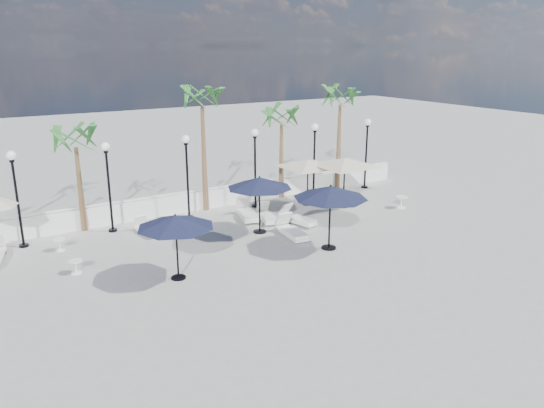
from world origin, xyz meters
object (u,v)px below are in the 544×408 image
lounger_5 (298,219)px  parasol_navy_right (331,193)px  lounger_3 (292,231)px  parasol_navy_left (176,222)px  parasol_cream_sq_b (345,158)px  lounger_6 (247,213)px  parasol_cream_sq_a (308,160)px  lounger_1 (147,229)px  lounger_4 (267,216)px  parasol_navy_mid (259,183)px

lounger_5 → parasol_navy_right: size_ratio=0.69×
lounger_3 → parasol_navy_left: parasol_navy_left is taller
parasol_navy_left → parasol_cream_sq_b: bearing=20.2°
parasol_navy_left → parasol_navy_right: bearing=-4.0°
lounger_3 → parasol_navy_left: bearing=-158.6°
lounger_3 → lounger_6: size_ratio=0.96×
lounger_6 → parasol_navy_right: (0.93, -4.95, 2.00)m
lounger_5 → parasol_navy_left: parasol_navy_left is taller
lounger_3 → parasol_cream_sq_a: bearing=54.2°
parasol_navy_left → parasol_navy_right: (6.07, -0.42, 0.23)m
lounger_1 → lounger_5: size_ratio=0.86×
lounger_4 → lounger_6: (-0.61, 0.76, 0.04)m
lounger_1 → parasol_cream_sq_b: bearing=-14.6°
parasol_navy_mid → parasol_navy_right: (1.37, -3.02, 0.10)m
lounger_1 → parasol_navy_right: (5.53, -5.32, 2.06)m
lounger_3 → parasol_cream_sq_a: 5.18m
lounger_5 → parasol_navy_right: (-0.63, -3.14, 2.03)m
lounger_4 → parasol_navy_right: bearing=-70.4°
lounger_5 → parasol_navy_right: 3.79m
lounger_6 → parasol_navy_left: size_ratio=0.85×
lounger_5 → parasol_cream_sq_b: (3.38, 1.00, 2.19)m
lounger_6 → parasol_navy_mid: 2.74m
parasol_navy_right → parasol_cream_sq_b: 5.76m
lounger_1 → parasol_navy_left: size_ratio=0.65×
lounger_3 → parasol_navy_right: size_ratio=0.74×
lounger_4 → parasol_cream_sq_b: (4.33, -0.06, 2.20)m
lounger_3 → lounger_5: lounger_3 is taller
lounger_5 → parasol_cream_sq_b: bearing=2.4°
lounger_1 → parasol_navy_left: 5.26m
lounger_4 → parasol_cream_sq_b: bearing=14.5°
parasol_cream_sq_b → parasol_navy_left: bearing=-159.8°
lounger_4 → parasol_navy_right: parasol_navy_right is taller
parasol_cream_sq_a → lounger_4: bearing=-158.8°
parasol_navy_mid → parasol_cream_sq_a: size_ratio=0.55×
lounger_5 → parasol_navy_left: 7.45m
lounger_6 → lounger_4: bearing=-35.4°
lounger_6 → parasol_cream_sq_b: bearing=6.3°
parasol_navy_mid → parasol_cream_sq_b: (5.38, 1.11, 0.27)m
lounger_6 → parasol_navy_mid: parasol_navy_mid is taller
lounger_3 → lounger_6: 3.12m
parasol_navy_mid → lounger_1: bearing=151.1°
lounger_3 → parasol_navy_mid: parasol_navy_mid is taller
lounger_4 → parasol_navy_left: parasol_navy_left is taller
lounger_1 → lounger_5: bearing=-27.0°
lounger_5 → lounger_4: bearing=118.1°
parasol_navy_left → parasol_cream_sq_a: 10.09m
parasol_navy_left → parasol_cream_sq_b: (10.08, 3.71, 0.39)m
parasol_navy_right → lounger_3: bearing=105.7°
parasol_navy_left → parasol_navy_mid: size_ratio=0.95×
parasol_cream_sq_b → lounger_6: bearing=170.6°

